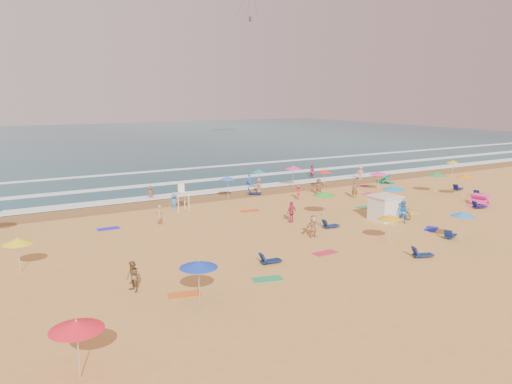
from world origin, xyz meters
TOP-DOWN VIEW (x-y plane):
  - ground at (0.00, 0.00)m, footprint 220.00×220.00m
  - ocean at (0.00, 84.00)m, footprint 220.00×140.00m
  - wet_sand at (0.00, 12.50)m, footprint 220.00×220.00m
  - surf_foam at (0.00, 21.32)m, footprint 200.00×18.70m
  - cabana at (4.27, -3.45)m, footprint 2.00×2.00m
  - cabana_roof at (4.27, -3.45)m, footprint 2.20×2.20m
  - bicycle at (6.17, -3.75)m, footprint 0.93×1.99m
  - lifeguard_stand at (-9.00, 8.47)m, footprint 1.20×1.20m
  - beach_umbrellas at (0.29, 0.81)m, footprint 52.84×29.66m
  - loungers at (6.22, -3.09)m, footprint 32.07×24.22m
  - towels at (-0.92, -1.11)m, footprint 31.67×20.96m
  - popup_tents at (16.85, 2.94)m, footprint 3.25×15.38m
  - beachgoers at (0.20, 4.78)m, footprint 45.28×26.51m

SIDE VIEW (x-z plane):
  - ground at x=0.00m, z-range 0.00..0.00m
  - ocean at x=0.00m, z-range -0.09..0.09m
  - wet_sand at x=0.00m, z-range 0.01..0.01m
  - towels at x=-0.92m, z-range 0.00..0.03m
  - surf_foam at x=0.00m, z-range 0.08..0.12m
  - loungers at x=6.22m, z-range 0.00..0.34m
  - bicycle at x=6.17m, z-range 0.00..1.00m
  - popup_tents at x=16.85m, z-range 0.00..1.20m
  - beachgoers at x=0.20m, z-range -0.26..1.87m
  - cabana at x=4.27m, z-range 0.00..2.00m
  - lifeguard_stand at x=-9.00m, z-range 0.00..2.10m
  - cabana_roof at x=4.27m, z-range 2.00..2.12m
  - beach_umbrellas at x=0.29m, z-range 1.69..2.51m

